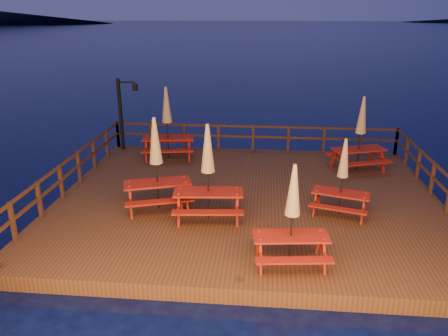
# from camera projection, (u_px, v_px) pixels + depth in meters

# --- Properties ---
(ground) EXTENTS (500.00, 500.00, 0.00)m
(ground) POSITION_uv_depth(u_px,v_px,m) (248.00, 207.00, 14.13)
(ground) COLOR #050631
(ground) RESTS_ON ground
(deck) EXTENTS (12.00, 10.00, 0.40)m
(deck) POSITION_uv_depth(u_px,v_px,m) (248.00, 202.00, 14.06)
(deck) COLOR #412C15
(deck) RESTS_ON ground
(deck_piles) EXTENTS (11.44, 9.44, 1.40)m
(deck_piles) POSITION_uv_depth(u_px,v_px,m) (248.00, 216.00, 14.23)
(deck_piles) COLOR #3C2713
(deck_piles) RESTS_ON ground
(railing) EXTENTS (11.80, 9.75, 1.10)m
(railing) POSITION_uv_depth(u_px,v_px,m) (251.00, 156.00, 15.39)
(railing) COLOR #3C2713
(railing) RESTS_ON deck
(lamp_post) EXTENTS (0.85, 0.18, 3.00)m
(lamp_post) POSITION_uv_depth(u_px,v_px,m) (124.00, 108.00, 18.11)
(lamp_post) COLOR black
(lamp_post) RESTS_ON deck
(picnic_table_0) EXTENTS (2.23, 1.93, 2.87)m
(picnic_table_0) POSITION_uv_depth(u_px,v_px,m) (167.00, 122.00, 17.09)
(picnic_table_0) COLOR maroon
(picnic_table_0) RESTS_ON deck
(picnic_table_1) EXTENTS (2.36, 2.13, 2.79)m
(picnic_table_1) POSITION_uv_depth(u_px,v_px,m) (156.00, 162.00, 12.66)
(picnic_table_1) COLOR maroon
(picnic_table_1) RESTS_ON deck
(picnic_table_2) EXTENTS (2.33, 2.11, 2.76)m
(picnic_table_2) POSITION_uv_depth(u_px,v_px,m) (361.00, 133.00, 15.81)
(picnic_table_2) COLOR maroon
(picnic_table_2) RESTS_ON deck
(picnic_table_3) EXTENTS (1.88, 1.61, 2.48)m
(picnic_table_3) POSITION_uv_depth(u_px,v_px,m) (292.00, 214.00, 9.85)
(picnic_table_3) COLOR maroon
(picnic_table_3) RESTS_ON deck
(picnic_table_4) EXTENTS (2.07, 1.76, 2.77)m
(picnic_table_4) POSITION_uv_depth(u_px,v_px,m) (208.00, 171.00, 12.03)
(picnic_table_4) COLOR maroon
(picnic_table_4) RESTS_ON deck
(picnic_table_5) EXTENTS (1.91, 1.72, 2.29)m
(picnic_table_5) POSITION_uv_depth(u_px,v_px,m) (343.00, 176.00, 12.36)
(picnic_table_5) COLOR maroon
(picnic_table_5) RESTS_ON deck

